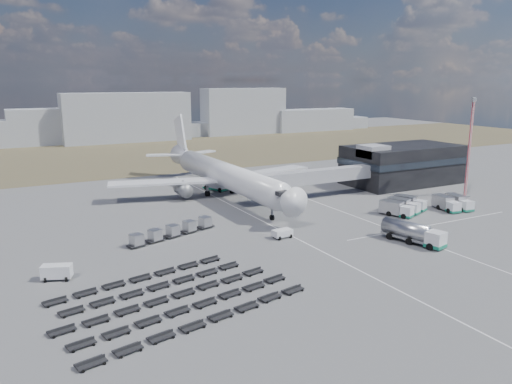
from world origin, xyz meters
name	(u,v)px	position (x,y,z in m)	size (l,w,h in m)	color
ground	(297,232)	(0.00, 0.00, 0.00)	(420.00, 420.00, 0.00)	#565659
grass_strip	(137,154)	(0.00, 110.00, 0.01)	(420.00, 90.00, 0.01)	#443D28
lane_markings	(331,221)	(9.77, 3.00, 0.01)	(47.12, 110.00, 0.01)	silver
terminal	(402,164)	(47.77, 23.96, 5.25)	(30.40, 16.40, 11.00)	black
jet_bridge	(308,177)	(15.90, 20.42, 5.05)	(30.30, 3.80, 7.05)	#939399
airliner	(222,174)	(0.00, 32.38, 5.29)	(51.59, 64.53, 17.62)	silver
skyline	(117,123)	(2.86, 152.58, 8.17)	(293.92, 22.28, 22.71)	#979CA5
fuel_tanker	(413,233)	(13.85, -14.07, 1.76)	(5.35, 11.21, 3.51)	silver
pushback_tug	(282,234)	(-4.00, -1.59, 0.74)	(3.32, 1.87, 1.49)	silver
utility_van	(57,272)	(-40.62, -3.12, 1.06)	(3.92, 1.77, 2.12)	silver
catering_truck	(216,184)	(1.06, 39.06, 1.53)	(4.95, 7.05, 2.99)	silver
service_trucks_near	(403,206)	(26.56, 1.32, 1.46)	(10.70, 9.50, 2.69)	silver
service_trucks_far	(453,203)	(37.46, -1.77, 1.47)	(6.56, 7.48, 2.70)	silver
uld_row	(173,231)	(-20.53, 7.66, 1.16)	(17.28, 7.27, 1.93)	black
baggage_dollies	(171,297)	(-28.94, -16.61, 0.34)	(31.70, 22.88, 0.68)	black
floodlight_mast	(469,148)	(49.99, 5.47, 11.45)	(2.17, 1.76, 22.85)	red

